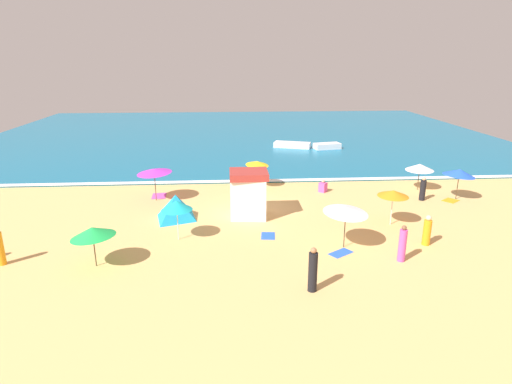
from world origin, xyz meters
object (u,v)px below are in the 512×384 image
object	(u,v)px
beach_umbrella_0	(420,167)
beachgoer_5	(402,244)
small_boat_0	(292,145)
beach_umbrella_3	(154,171)
beachgoer_2	(313,271)
beach_umbrella_6	(257,163)
beach_tent	(176,207)
beach_umbrella_7	(92,232)
lifeguard_cabana	(249,194)
small_boat_1	(327,146)
beachgoer_3	(323,187)
beachgoer_4	(427,231)
beach_umbrella_1	(177,205)
beach_umbrella_4	(393,193)
beach_umbrella_5	(346,210)
beach_umbrella_2	(459,173)
beachgoer_0	(423,189)
beachgoer_1	(0,247)

from	to	relation	value
beach_umbrella_0	beachgoer_5	size ratio (longest dim) A/B	1.47
beach_umbrella_0	small_boat_0	size ratio (longest dim) A/B	0.66
beach_umbrella_3	beachgoer_2	size ratio (longest dim) A/B	1.60
beach_umbrella_6	beach_tent	world-z (taller)	beach_umbrella_6
beach_umbrella_0	beach_umbrella_3	distance (m)	18.45
beach_umbrella_7	beachgoer_2	size ratio (longest dim) A/B	1.34
lifeguard_cabana	small_boat_1	distance (m)	21.03
beach_umbrella_3	beach_umbrella_7	xyz separation A→B (m)	(-1.27, -9.41, -0.35)
beach_umbrella_6	beachgoer_5	xyz separation A→B (m)	(5.90, -12.32, -1.00)
beach_umbrella_7	beachgoer_3	distance (m)	16.62
beach_umbrella_3	beachgoer_4	world-z (taller)	beach_umbrella_3
beach_umbrella_7	small_boat_1	xyz separation A→B (m)	(16.31, 24.93, -1.28)
beach_umbrella_1	beach_umbrella_4	size ratio (longest dim) A/B	1.03
small_boat_1	beach_umbrella_7	bearing A→B (deg)	-123.20
beach_umbrella_0	beach_umbrella_5	bearing A→B (deg)	-130.06
small_boat_0	small_boat_1	distance (m)	3.61
beach_umbrella_7	beachgoer_5	world-z (taller)	beach_umbrella_7
beachgoer_5	beach_umbrella_1	bearing A→B (deg)	163.25
beach_umbrella_4	lifeguard_cabana	bearing A→B (deg)	167.23
beach_tent	beach_umbrella_2	bearing A→B (deg)	7.55
lifeguard_cabana	beachgoer_0	distance (m)	11.93
beach_umbrella_7	beachgoer_2	bearing A→B (deg)	-16.64
beach_umbrella_6	beach_umbrella_3	bearing A→B (deg)	-160.21
beach_tent	beachgoer_2	size ratio (longest dim) A/B	1.53
beach_umbrella_6	beachgoer_3	world-z (taller)	beach_umbrella_6
beach_umbrella_6	beachgoer_2	size ratio (longest dim) A/B	1.23
beach_umbrella_7	small_boat_1	world-z (taller)	beach_umbrella_7
beach_umbrella_7	beachgoer_4	size ratio (longest dim) A/B	1.63
beach_umbrella_1	beachgoer_1	distance (m)	8.20
beachgoer_1	beachgoer_2	world-z (taller)	beachgoer_2
small_boat_0	beach_umbrella_5	bearing A→B (deg)	-92.34
lifeguard_cabana	beachgoer_0	world-z (taller)	lifeguard_cabana
beach_umbrella_1	small_boat_1	size ratio (longest dim) A/B	0.74
beach_umbrella_0	beachgoer_0	xyz separation A→B (m)	(-0.71, -2.33, -0.93)
beach_umbrella_6	beachgoer_0	distance (m)	11.41
beachgoer_3	lifeguard_cabana	bearing A→B (deg)	-139.99
beach_umbrella_6	beach_tent	bearing A→B (deg)	-130.96
beach_umbrella_5	lifeguard_cabana	bearing A→B (deg)	134.04
lifeguard_cabana	beachgoer_4	world-z (taller)	lifeguard_cabana
lifeguard_cabana	beachgoer_4	size ratio (longest dim) A/B	1.78
beach_tent	beach_umbrella_3	bearing A→B (deg)	116.29
beach_umbrella_1	beach_umbrella_2	bearing A→B (deg)	17.21
beachgoer_1	beachgoer_4	bearing A→B (deg)	2.39
beach_tent	small_boat_0	bearing A→B (deg)	63.79
beachgoer_1	beachgoer_4	xyz separation A→B (m)	(20.42, 0.85, -0.14)
beach_umbrella_0	beach_umbrella_4	xyz separation A→B (m)	(-4.39, -6.47, 0.18)
beach_umbrella_0	beachgoer_2	bearing A→B (deg)	-127.34
lifeguard_cabana	beach_umbrella_1	world-z (taller)	lifeguard_cabana
beach_umbrella_4	beachgoer_2	bearing A→B (deg)	-130.06
lifeguard_cabana	beach_umbrella_5	bearing A→B (deg)	-45.96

